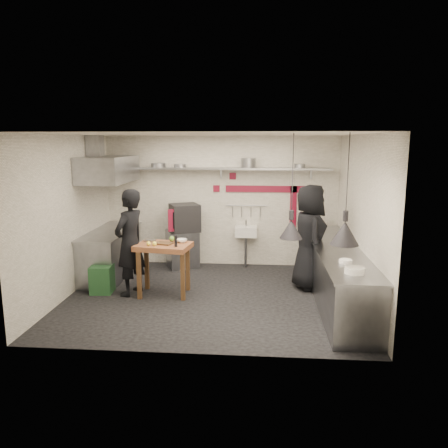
# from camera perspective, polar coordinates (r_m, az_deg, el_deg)

# --- Properties ---
(floor) EXTENTS (5.00, 5.00, 0.00)m
(floor) POSITION_cam_1_polar(r_m,az_deg,el_deg) (7.77, -1.73, -9.45)
(floor) COLOR black
(floor) RESTS_ON ground
(ceiling) EXTENTS (5.00, 5.00, 0.00)m
(ceiling) POSITION_cam_1_polar(r_m,az_deg,el_deg) (7.29, -1.86, 11.65)
(ceiling) COLOR silver
(ceiling) RESTS_ON floor
(wall_back) EXTENTS (5.00, 0.04, 2.80)m
(wall_back) POSITION_cam_1_polar(r_m,az_deg,el_deg) (9.47, -0.37, 2.98)
(wall_back) COLOR white
(wall_back) RESTS_ON floor
(wall_front) EXTENTS (5.00, 0.04, 2.80)m
(wall_front) POSITION_cam_1_polar(r_m,az_deg,el_deg) (5.37, -4.30, -3.15)
(wall_front) COLOR white
(wall_front) RESTS_ON floor
(wall_left) EXTENTS (0.04, 4.20, 2.80)m
(wall_left) POSITION_cam_1_polar(r_m,az_deg,el_deg) (8.08, -19.71, 0.97)
(wall_left) COLOR white
(wall_left) RESTS_ON floor
(wall_right) EXTENTS (0.04, 4.20, 2.80)m
(wall_right) POSITION_cam_1_polar(r_m,az_deg,el_deg) (7.55, 17.42, 0.46)
(wall_right) COLOR white
(wall_right) RESTS_ON floor
(red_band_horiz) EXTENTS (1.70, 0.02, 0.14)m
(red_band_horiz) POSITION_cam_1_polar(r_m,az_deg,el_deg) (9.38, 5.43, 4.57)
(red_band_horiz) COLOR maroon
(red_band_horiz) RESTS_ON wall_back
(red_band_vert) EXTENTS (0.14, 0.02, 1.10)m
(red_band_vert) POSITION_cam_1_polar(r_m,az_deg,el_deg) (9.47, 9.01, 1.62)
(red_band_vert) COLOR maroon
(red_band_vert) RESTS_ON wall_back
(red_tile_a) EXTENTS (0.14, 0.02, 0.14)m
(red_tile_a) POSITION_cam_1_polar(r_m,az_deg,el_deg) (9.37, 1.15, 6.27)
(red_tile_a) COLOR maroon
(red_tile_a) RESTS_ON wall_back
(red_tile_b) EXTENTS (0.14, 0.02, 0.14)m
(red_tile_b) POSITION_cam_1_polar(r_m,az_deg,el_deg) (9.43, -0.99, 4.65)
(red_tile_b) COLOR maroon
(red_tile_b) RESTS_ON wall_back
(back_shelf) EXTENTS (4.60, 0.34, 0.04)m
(back_shelf) POSITION_cam_1_polar(r_m,az_deg,el_deg) (9.22, -0.47, 7.26)
(back_shelf) COLOR slate
(back_shelf) RESTS_ON wall_back
(shelf_bracket_left) EXTENTS (0.04, 0.06, 0.24)m
(shelf_bracket_left) POSITION_cam_1_polar(r_m,az_deg,el_deg) (9.73, -11.68, 6.63)
(shelf_bracket_left) COLOR slate
(shelf_bracket_left) RESTS_ON wall_back
(shelf_bracket_mid) EXTENTS (0.04, 0.06, 0.24)m
(shelf_bracket_mid) POSITION_cam_1_polar(r_m,az_deg,el_deg) (9.38, -0.39, 6.71)
(shelf_bracket_mid) COLOR slate
(shelf_bracket_mid) RESTS_ON wall_back
(shelf_bracket_right) EXTENTS (0.04, 0.06, 0.24)m
(shelf_bracket_right) POSITION_cam_1_polar(r_m,az_deg,el_deg) (9.40, 11.30, 6.51)
(shelf_bracket_right) COLOR slate
(shelf_bracket_right) RESTS_ON wall_back
(pan_far_left) EXTENTS (0.33, 0.33, 0.09)m
(pan_far_left) POSITION_cam_1_polar(r_m,az_deg,el_deg) (9.43, -8.58, 7.61)
(pan_far_left) COLOR slate
(pan_far_left) RESTS_ON back_shelf
(pan_mid_left) EXTENTS (0.27, 0.27, 0.07)m
(pan_mid_left) POSITION_cam_1_polar(r_m,az_deg,el_deg) (9.33, -5.74, 7.59)
(pan_mid_left) COLOR slate
(pan_mid_left) RESTS_ON back_shelf
(stock_pot) EXTENTS (0.32, 0.32, 0.20)m
(stock_pot) POSITION_cam_1_polar(r_m,az_deg,el_deg) (9.18, 3.20, 7.98)
(stock_pot) COLOR slate
(stock_pot) RESTS_ON back_shelf
(pan_right) EXTENTS (0.27, 0.27, 0.08)m
(pan_right) POSITION_cam_1_polar(r_m,az_deg,el_deg) (9.22, 9.84, 7.47)
(pan_right) COLOR slate
(pan_right) RESTS_ON back_shelf
(oven_stand) EXTENTS (0.79, 0.77, 0.80)m
(oven_stand) POSITION_cam_1_polar(r_m,az_deg,el_deg) (9.47, -5.43, -3.24)
(oven_stand) COLOR slate
(oven_stand) RESTS_ON floor
(combi_oven) EXTENTS (0.74, 0.72, 0.58)m
(combi_oven) POSITION_cam_1_polar(r_m,az_deg,el_deg) (9.27, -5.16, 0.82)
(combi_oven) COLOR black
(combi_oven) RESTS_ON oven_stand
(oven_door) EXTENTS (0.44, 0.22, 0.46)m
(oven_door) POSITION_cam_1_polar(r_m,az_deg,el_deg) (9.02, -5.85, 0.53)
(oven_door) COLOR maroon
(oven_door) RESTS_ON combi_oven
(oven_glass) EXTENTS (0.36, 0.18, 0.34)m
(oven_glass) POSITION_cam_1_polar(r_m,az_deg,el_deg) (9.02, -5.50, 0.54)
(oven_glass) COLOR black
(oven_glass) RESTS_ON oven_door
(hand_sink) EXTENTS (0.46, 0.34, 0.22)m
(hand_sink) POSITION_cam_1_polar(r_m,az_deg,el_deg) (9.37, 2.89, -0.98)
(hand_sink) COLOR white
(hand_sink) RESTS_ON wall_back
(sink_tap) EXTENTS (0.03, 0.03, 0.14)m
(sink_tap) POSITION_cam_1_polar(r_m,az_deg,el_deg) (9.33, 2.90, 0.11)
(sink_tap) COLOR slate
(sink_tap) RESTS_ON hand_sink
(sink_drain) EXTENTS (0.06, 0.06, 0.66)m
(sink_drain) POSITION_cam_1_polar(r_m,az_deg,el_deg) (9.43, 2.86, -3.64)
(sink_drain) COLOR slate
(sink_drain) RESTS_ON floor
(utensil_rail) EXTENTS (0.90, 0.02, 0.02)m
(utensil_rail) POSITION_cam_1_polar(r_m,az_deg,el_deg) (9.41, 2.95, 2.42)
(utensil_rail) COLOR slate
(utensil_rail) RESTS_ON wall_back
(counter_right) EXTENTS (0.70, 3.80, 0.90)m
(counter_right) POSITION_cam_1_polar(r_m,az_deg,el_deg) (7.70, 14.47, -6.47)
(counter_right) COLOR slate
(counter_right) RESTS_ON floor
(counter_right_top) EXTENTS (0.76, 3.90, 0.03)m
(counter_right_top) POSITION_cam_1_polar(r_m,az_deg,el_deg) (7.58, 14.63, -3.11)
(counter_right_top) COLOR slate
(counter_right_top) RESTS_ON counter_right
(plate_stack) EXTENTS (0.31, 0.31, 0.09)m
(plate_stack) POSITION_cam_1_polar(r_m,az_deg,el_deg) (6.17, 16.69, -5.83)
(plate_stack) COLOR white
(plate_stack) RESTS_ON counter_right_top
(small_bowl_right) EXTENTS (0.23, 0.23, 0.05)m
(small_bowl_right) POSITION_cam_1_polar(r_m,az_deg,el_deg) (6.67, 15.59, -4.71)
(small_bowl_right) COLOR white
(small_bowl_right) RESTS_ON counter_right_top
(counter_left) EXTENTS (0.70, 1.90, 0.90)m
(counter_left) POSITION_cam_1_polar(r_m,az_deg,el_deg) (9.09, -14.61, -3.82)
(counter_left) COLOR slate
(counter_left) RESTS_ON floor
(counter_left_top) EXTENTS (0.76, 2.00, 0.03)m
(counter_left_top) POSITION_cam_1_polar(r_m,az_deg,el_deg) (8.99, -14.75, -0.95)
(counter_left_top) COLOR slate
(counter_left_top) RESTS_ON counter_left
(extractor_hood) EXTENTS (0.78, 1.60, 0.50)m
(extractor_hood) POSITION_cam_1_polar(r_m,az_deg,el_deg) (8.81, -14.83, 6.93)
(extractor_hood) COLOR slate
(extractor_hood) RESTS_ON ceiling
(hood_duct) EXTENTS (0.28, 0.28, 0.50)m
(hood_duct) POSITION_cam_1_polar(r_m,az_deg,el_deg) (8.88, -16.50, 9.46)
(hood_duct) COLOR slate
(hood_duct) RESTS_ON ceiling
(green_bin) EXTENTS (0.40, 0.40, 0.50)m
(green_bin) POSITION_cam_1_polar(r_m,az_deg,el_deg) (8.20, -15.65, -6.94)
(green_bin) COLOR #214F28
(green_bin) RESTS_ON floor
(prep_table) EXTENTS (1.00, 0.77, 0.92)m
(prep_table) POSITION_cam_1_polar(r_m,az_deg,el_deg) (7.82, -7.84, -5.88)
(prep_table) COLOR #945936
(prep_table) RESTS_ON floor
(cutting_board) EXTENTS (0.35, 0.29, 0.02)m
(cutting_board) POSITION_cam_1_polar(r_m,az_deg,el_deg) (7.69, -7.88, -2.52)
(cutting_board) COLOR #51351E
(cutting_board) RESTS_ON prep_table
(pepper_mill) EXTENTS (0.06, 0.06, 0.20)m
(pepper_mill) POSITION_cam_1_polar(r_m,az_deg,el_deg) (7.45, -6.31, -2.22)
(pepper_mill) COLOR black
(pepper_mill) RESTS_ON prep_table
(lemon_a) EXTENTS (0.09, 0.09, 0.07)m
(lemon_a) POSITION_cam_1_polar(r_m,az_deg,el_deg) (7.59, -9.82, -2.53)
(lemon_a) COLOR #FFEC44
(lemon_a) RESTS_ON prep_table
(lemon_b) EXTENTS (0.10, 0.10, 0.08)m
(lemon_b) POSITION_cam_1_polar(r_m,az_deg,el_deg) (7.58, -9.08, -2.55)
(lemon_b) COLOR #FFEC44
(lemon_b) RESTS_ON prep_table
(veg_ball) EXTENTS (0.10, 0.10, 0.09)m
(veg_ball) POSITION_cam_1_polar(r_m,az_deg,el_deg) (7.86, -6.83, -1.92)
(veg_ball) COLOR #639735
(veg_ball) RESTS_ON prep_table
(steel_tray) EXTENTS (0.20, 0.15, 0.03)m
(steel_tray) POSITION_cam_1_polar(r_m,az_deg,el_deg) (7.92, -9.66, -2.16)
(steel_tray) COLOR slate
(steel_tray) RESTS_ON prep_table
(bowl) EXTENTS (0.23, 0.23, 0.06)m
(bowl) POSITION_cam_1_polar(r_m,az_deg,el_deg) (7.78, -5.53, -2.18)
(bowl) COLOR white
(bowl) RESTS_ON prep_table
(heat_lamp_near) EXTENTS (0.41, 0.41, 1.52)m
(heat_lamp_near) POSITION_cam_1_polar(r_m,az_deg,el_deg) (6.37, 8.91, 4.81)
(heat_lamp_near) COLOR black
(heat_lamp_near) RESTS_ON ceiling
(heat_lamp_far) EXTENTS (0.49, 0.49, 1.49)m
(heat_lamp_far) POSITION_cam_1_polar(r_m,az_deg,el_deg) (6.00, 15.77, 4.31)
(heat_lamp_far) COLOR black
(heat_lamp_far) RESTS_ON ceiling
(chef_left) EXTENTS (0.67, 0.80, 1.88)m
(chef_left) POSITION_cam_1_polar(r_m,az_deg,el_deg) (7.82, -12.19, -2.38)
(chef_left) COLOR black
(chef_left) RESTS_ON floor
(chef_right) EXTENTS (0.74, 1.02, 1.92)m
(chef_right) POSITION_cam_1_polar(r_m,az_deg,el_deg) (8.12, 11.10, -1.70)
(chef_right) COLOR black
(chef_right) RESTS_ON floor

